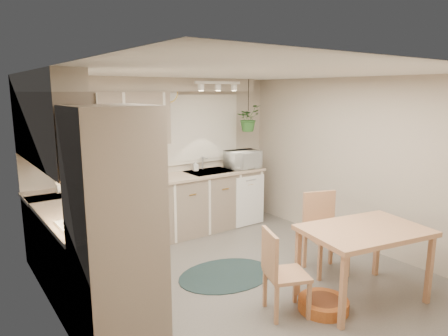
# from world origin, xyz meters

# --- Properties ---
(floor) EXTENTS (4.20, 4.20, 0.00)m
(floor) POSITION_xyz_m (0.00, 0.00, 0.00)
(floor) COLOR #655F59
(floor) RESTS_ON ground
(ceiling) EXTENTS (4.20, 4.20, 0.00)m
(ceiling) POSITION_xyz_m (0.00, 0.00, 2.40)
(ceiling) COLOR silver
(ceiling) RESTS_ON wall_back
(wall_back) EXTENTS (4.00, 0.04, 2.40)m
(wall_back) POSITION_xyz_m (0.00, 2.10, 1.20)
(wall_back) COLOR #B1A493
(wall_back) RESTS_ON floor
(wall_front) EXTENTS (4.00, 0.04, 2.40)m
(wall_front) POSITION_xyz_m (0.00, -2.10, 1.20)
(wall_front) COLOR #B1A493
(wall_front) RESTS_ON floor
(wall_left) EXTENTS (0.04, 4.20, 2.40)m
(wall_left) POSITION_xyz_m (-2.00, 0.00, 1.20)
(wall_left) COLOR #B1A493
(wall_left) RESTS_ON floor
(wall_right) EXTENTS (0.04, 4.20, 2.40)m
(wall_right) POSITION_xyz_m (2.00, 0.00, 1.20)
(wall_right) COLOR #B1A493
(wall_right) RESTS_ON floor
(base_cab_left) EXTENTS (0.60, 1.85, 0.90)m
(base_cab_left) POSITION_xyz_m (-1.70, 0.88, 0.45)
(base_cab_left) COLOR gray
(base_cab_left) RESTS_ON floor
(base_cab_back) EXTENTS (3.60, 0.60, 0.90)m
(base_cab_back) POSITION_xyz_m (-0.20, 1.80, 0.45)
(base_cab_back) COLOR gray
(base_cab_back) RESTS_ON floor
(counter_left) EXTENTS (0.64, 1.89, 0.04)m
(counter_left) POSITION_xyz_m (-1.69, 0.88, 0.92)
(counter_left) COLOR #CBB194
(counter_left) RESTS_ON base_cab_left
(counter_back) EXTENTS (3.64, 0.64, 0.04)m
(counter_back) POSITION_xyz_m (-0.20, 1.79, 0.92)
(counter_back) COLOR #CBB194
(counter_back) RESTS_ON base_cab_back
(oven_stack) EXTENTS (0.65, 0.65, 2.10)m
(oven_stack) POSITION_xyz_m (-1.68, -0.38, 1.05)
(oven_stack) COLOR gray
(oven_stack) RESTS_ON floor
(wall_oven_face) EXTENTS (0.02, 0.56, 0.58)m
(wall_oven_face) POSITION_xyz_m (-1.35, -0.38, 1.05)
(wall_oven_face) COLOR white
(wall_oven_face) RESTS_ON oven_stack
(upper_cab_left) EXTENTS (0.35, 2.00, 0.75)m
(upper_cab_left) POSITION_xyz_m (-1.82, 1.00, 1.83)
(upper_cab_left) COLOR gray
(upper_cab_left) RESTS_ON wall_left
(upper_cab_back) EXTENTS (2.00, 0.35, 0.75)m
(upper_cab_back) POSITION_xyz_m (-1.00, 1.93, 1.83)
(upper_cab_back) COLOR gray
(upper_cab_back) RESTS_ON wall_back
(soffit_left) EXTENTS (0.30, 2.00, 0.20)m
(soffit_left) POSITION_xyz_m (-1.85, 1.00, 2.30)
(soffit_left) COLOR #B1A493
(soffit_left) RESTS_ON wall_left
(soffit_back) EXTENTS (3.60, 0.30, 0.20)m
(soffit_back) POSITION_xyz_m (-0.20, 1.95, 2.30)
(soffit_back) COLOR #B1A493
(soffit_back) RESTS_ON wall_back
(cooktop) EXTENTS (0.52, 0.58, 0.02)m
(cooktop) POSITION_xyz_m (-1.68, 0.30, 0.94)
(cooktop) COLOR white
(cooktop) RESTS_ON counter_left
(range_hood) EXTENTS (0.40, 0.60, 0.14)m
(range_hood) POSITION_xyz_m (-1.70, 0.30, 1.40)
(range_hood) COLOR white
(range_hood) RESTS_ON upper_cab_left
(window_blinds) EXTENTS (1.40, 0.02, 1.00)m
(window_blinds) POSITION_xyz_m (0.70, 2.07, 1.60)
(window_blinds) COLOR white
(window_blinds) RESTS_ON wall_back
(window_frame) EXTENTS (1.50, 0.02, 1.10)m
(window_frame) POSITION_xyz_m (0.70, 2.08, 1.60)
(window_frame) COLOR silver
(window_frame) RESTS_ON wall_back
(sink) EXTENTS (0.70, 0.48, 0.10)m
(sink) POSITION_xyz_m (0.70, 1.80, 0.90)
(sink) COLOR #A7A9AF
(sink) RESTS_ON counter_back
(dishwasher_front) EXTENTS (0.58, 0.02, 0.83)m
(dishwasher_front) POSITION_xyz_m (1.30, 1.49, 0.42)
(dishwasher_front) COLOR white
(dishwasher_front) RESTS_ON base_cab_back
(track_light_bar) EXTENTS (0.80, 0.04, 0.04)m
(track_light_bar) POSITION_xyz_m (0.70, 1.55, 2.33)
(track_light_bar) COLOR white
(track_light_bar) RESTS_ON ceiling
(wall_clock) EXTENTS (0.30, 0.03, 0.30)m
(wall_clock) POSITION_xyz_m (0.15, 2.07, 2.18)
(wall_clock) COLOR gold
(wall_clock) RESTS_ON wall_back
(dining_table) EXTENTS (1.41, 1.08, 0.80)m
(dining_table) POSITION_xyz_m (0.75, -1.05, 0.40)
(dining_table) COLOR tan
(dining_table) RESTS_ON floor
(chair_left) EXTENTS (0.54, 0.54, 0.88)m
(chair_left) POSITION_xyz_m (-0.11, -0.79, 0.44)
(chair_left) COLOR tan
(chair_left) RESTS_ON floor
(chair_back) EXTENTS (0.58, 0.58, 0.98)m
(chair_back) POSITION_xyz_m (0.95, -0.40, 0.49)
(chair_back) COLOR tan
(chair_back) RESTS_ON floor
(braided_rug) EXTENTS (1.29, 1.02, 0.01)m
(braided_rug) POSITION_xyz_m (-0.11, 0.24, 0.01)
(braided_rug) COLOR black
(braided_rug) RESTS_ON floor
(pet_bed) EXTENTS (0.67, 0.67, 0.12)m
(pet_bed) POSITION_xyz_m (0.24, -0.98, 0.06)
(pet_bed) COLOR #B55B24
(pet_bed) RESTS_ON floor
(microwave) EXTENTS (0.56, 0.34, 0.37)m
(microwave) POSITION_xyz_m (1.30, 1.70, 1.12)
(microwave) COLOR white
(microwave) RESTS_ON counter_back
(soap_bottle) EXTENTS (0.12, 0.19, 0.08)m
(soap_bottle) POSITION_xyz_m (0.53, 1.95, 0.98)
(soap_bottle) COLOR white
(soap_bottle) RESTS_ON counter_back
(hanging_plant) EXTENTS (0.48, 0.51, 0.34)m
(hanging_plant) POSITION_xyz_m (1.41, 1.70, 1.72)
(hanging_plant) COLOR #2B5E25
(hanging_plant) RESTS_ON ceiling
(coffee_maker) EXTENTS (0.21, 0.25, 0.32)m
(coffee_maker) POSITION_xyz_m (-1.14, 1.80, 1.10)
(coffee_maker) COLOR black
(coffee_maker) RESTS_ON counter_back
(toaster) EXTENTS (0.27, 0.17, 0.15)m
(toaster) POSITION_xyz_m (-0.48, 1.82, 1.02)
(toaster) COLOR #A7A9AF
(toaster) RESTS_ON counter_back
(knife_block) EXTENTS (0.11, 0.11, 0.21)m
(knife_block) POSITION_xyz_m (-0.53, 1.85, 1.05)
(knife_block) COLOR tan
(knife_block) RESTS_ON counter_back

